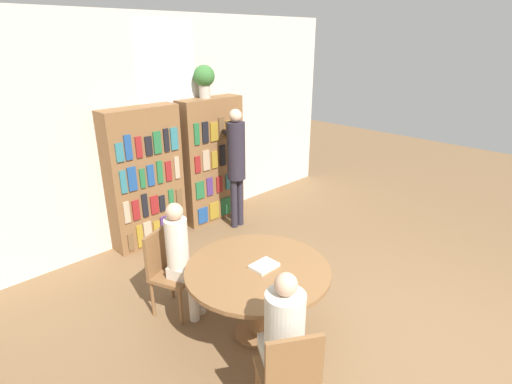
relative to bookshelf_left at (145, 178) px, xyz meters
The scene contains 12 objects.
ground_plane 3.94m from the bookshelf_left, 81.46° to the right, with size 16.00×16.00×0.00m, color brown.
wall_back 0.83m from the bookshelf_left, 18.86° to the left, with size 6.40×0.07×3.00m.
bookshelf_left is the anchor object (origin of this frame).
bookshelf_right 1.14m from the bookshelf_left, ahead, with size 1.02×0.34×1.87m.
flower_vase 1.62m from the bookshelf_left, ahead, with size 0.30×0.30×0.46m.
reading_table 2.44m from the bookshelf_left, 96.69° to the right, with size 1.33×1.33×0.74m.
chair_near_camera 3.38m from the bookshelf_left, 104.11° to the right, with size 0.55×0.55×0.89m.
chair_left_side 1.67m from the bookshelf_left, 113.83° to the right, with size 0.52×0.52×0.89m.
seated_reader_left 1.77m from the bookshelf_left, 109.44° to the right, with size 0.33×0.38×1.23m.
seated_reader_right 3.19m from the bookshelf_left, 103.11° to the right, with size 0.42×0.42×1.23m.
librarian_standing 1.29m from the bookshelf_left, 22.89° to the right, with size 0.26×0.53×1.77m.
open_book_on_table 2.45m from the bookshelf_left, 95.42° to the right, with size 0.24×0.18×0.03m.
Camera 1 is at (-3.05, -0.82, 2.70)m, focal length 28.00 mm.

